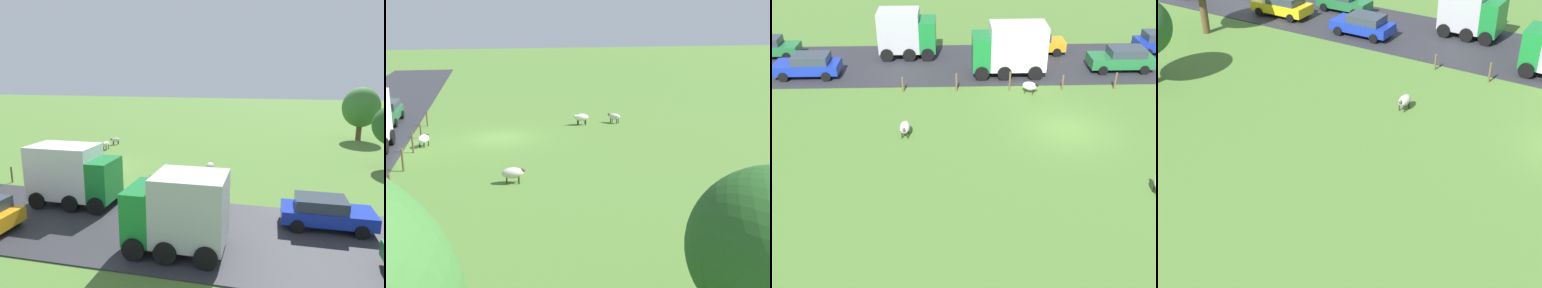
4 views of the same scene
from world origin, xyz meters
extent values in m
plane|color=#517A33|center=(0.00, 0.00, 0.00)|extent=(160.00, 160.00, 0.00)
cube|color=#2D2D33|center=(9.94, 0.00, 0.03)|extent=(8.00, 80.00, 0.06)
ellipsoid|color=beige|center=(-0.34, 8.96, 0.53)|extent=(1.08, 0.55, 0.54)
ellipsoid|color=brown|center=(-0.85, 8.97, 0.66)|extent=(0.26, 0.18, 0.20)
cylinder|color=#2D2823|center=(-0.64, 8.82, 0.17)|extent=(0.07, 0.07, 0.33)
cylinder|color=#2D2823|center=(-0.64, 9.11, 0.17)|extent=(0.07, 0.07, 0.33)
cylinder|color=#2D2823|center=(-0.05, 8.81, 0.17)|extent=(0.07, 0.07, 0.33)
cylinder|color=#2D2823|center=(-0.04, 9.11, 0.17)|extent=(0.07, 0.07, 0.33)
cylinder|color=#2D2823|center=(-5.69, -2.57, 0.18)|extent=(0.07, 0.07, 0.37)
ellipsoid|color=white|center=(4.80, 1.41, 0.51)|extent=(0.87, 1.06, 0.54)
ellipsoid|color=black|center=(4.62, 1.01, 0.63)|extent=(0.27, 0.31, 0.20)
cylinder|color=#2D2823|center=(4.84, 1.12, 0.15)|extent=(0.07, 0.07, 0.31)
cylinder|color=#2D2823|center=(4.57, 1.24, 0.15)|extent=(0.07, 0.07, 0.31)
cylinder|color=#2D2823|center=(5.04, 1.58, 0.15)|extent=(0.07, 0.07, 0.31)
cylinder|color=#2D2823|center=(4.77, 1.70, 0.15)|extent=(0.07, 0.07, 0.31)
cylinder|color=brown|center=(5.27, -4.28, 0.57)|extent=(0.12, 0.12, 1.14)
cylinder|color=brown|center=(5.27, -0.82, 0.51)|extent=(0.12, 0.12, 1.03)
cylinder|color=brown|center=(5.27, 2.64, 0.65)|extent=(0.12, 0.12, 1.29)
cylinder|color=brown|center=(5.27, 6.09, 0.62)|extent=(0.12, 0.12, 1.24)
cylinder|color=brown|center=(5.27, 9.55, 0.51)|extent=(0.12, 0.12, 1.02)
cube|color=#197F33|center=(11.77, 8.13, 1.69)|extent=(2.51, 1.20, 2.30)
cube|color=#B2B2B7|center=(11.77, 10.25, 2.02)|extent=(2.51, 3.02, 2.97)
cylinder|color=black|center=(13.03, 8.13, 0.54)|extent=(0.30, 0.96, 0.96)
cylinder|color=black|center=(10.52, 8.13, 0.54)|extent=(0.30, 0.96, 0.96)
cylinder|color=black|center=(13.03, 9.49, 0.54)|extent=(0.30, 0.96, 0.96)
cylinder|color=black|center=(10.52, 9.49, 0.54)|extent=(0.30, 0.96, 0.96)
cylinder|color=black|center=(13.03, 11.15, 0.54)|extent=(0.30, 0.96, 0.96)
cylinder|color=black|center=(10.52, 11.15, 0.54)|extent=(0.30, 0.96, 0.96)
cube|color=#197F33|center=(8.00, 4.35, 1.69)|extent=(2.33, 1.20, 2.30)
cube|color=silver|center=(8.00, 1.85, 2.05)|extent=(2.33, 3.78, 3.02)
cylinder|color=black|center=(6.83, 4.35, 0.54)|extent=(0.30, 0.96, 0.96)
cylinder|color=black|center=(9.16, 4.35, 0.54)|extent=(0.30, 0.96, 0.96)
cylinder|color=black|center=(6.83, 2.80, 0.54)|extent=(0.30, 0.96, 0.96)
cylinder|color=black|center=(9.16, 2.80, 0.54)|extent=(0.30, 0.96, 0.96)
cylinder|color=black|center=(6.83, 0.72, 0.54)|extent=(0.30, 0.96, 0.96)
cylinder|color=black|center=(9.16, 0.72, 0.54)|extent=(0.30, 0.96, 0.96)
cylinder|color=black|center=(12.70, -8.59, 0.38)|extent=(0.22, 0.64, 0.64)
cylinder|color=black|center=(10.80, -8.59, 0.38)|extent=(0.22, 0.64, 0.64)
cylinder|color=black|center=(12.59, 18.67, 0.38)|extent=(0.22, 0.64, 0.64)
cylinder|color=black|center=(10.88, 18.67, 0.38)|extent=(0.22, 0.64, 0.64)
cube|color=orange|center=(12.02, -0.39, 0.73)|extent=(1.80, 3.96, 0.70)
cube|color=#333D47|center=(12.02, -0.09, 1.36)|extent=(1.58, 2.18, 0.56)
cylinder|color=black|center=(12.92, -1.68, 0.38)|extent=(0.22, 0.64, 0.64)
cylinder|color=black|center=(11.13, -1.68, 0.38)|extent=(0.22, 0.64, 0.64)
cylinder|color=black|center=(12.92, 0.90, 0.38)|extent=(0.22, 0.64, 0.64)
cylinder|color=black|center=(11.13, 0.90, 0.38)|extent=(0.22, 0.64, 0.64)
cube|color=#237238|center=(8.44, -5.61, 0.75)|extent=(1.90, 4.47, 0.74)
cube|color=#333D47|center=(8.44, -5.95, 1.40)|extent=(1.68, 2.46, 0.56)
cylinder|color=black|center=(7.49, -4.16, 0.38)|extent=(0.22, 0.64, 0.64)
cylinder|color=black|center=(9.39, -4.16, 0.38)|extent=(0.22, 0.64, 0.64)
cylinder|color=black|center=(7.49, -7.06, 0.38)|extent=(0.22, 0.64, 0.64)
cylinder|color=black|center=(9.39, -7.06, 0.38)|extent=(0.22, 0.64, 0.64)
cube|color=#1933B2|center=(7.98, 16.31, 0.71)|extent=(1.95, 4.41, 0.65)
cube|color=#333D47|center=(7.98, 15.98, 1.31)|extent=(1.71, 2.43, 0.56)
cylinder|color=black|center=(7.01, 17.75, 0.38)|extent=(0.22, 0.64, 0.64)
cylinder|color=black|center=(8.96, 17.75, 0.38)|extent=(0.22, 0.64, 0.64)
cylinder|color=black|center=(7.01, 14.88, 0.38)|extent=(0.22, 0.64, 0.64)
cylinder|color=black|center=(8.96, 14.88, 0.38)|extent=(0.22, 0.64, 0.64)
camera|label=1|loc=(24.94, 13.36, 7.62)|focal=31.92mm
camera|label=2|loc=(0.40, 31.31, 8.17)|focal=44.72mm
camera|label=3|loc=(-21.51, 6.44, 12.50)|focal=42.18mm
camera|label=4|loc=(-24.01, -1.64, 14.14)|focal=50.43mm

